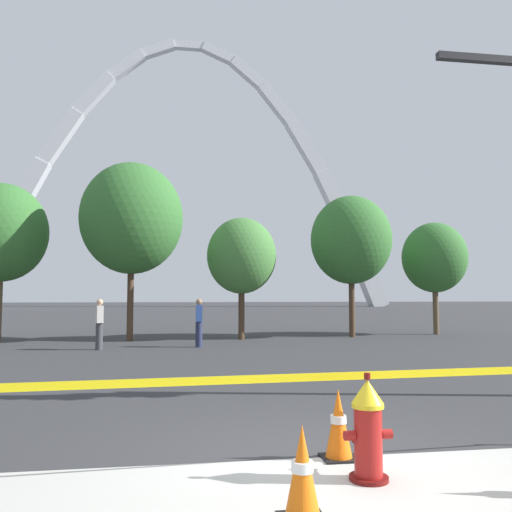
% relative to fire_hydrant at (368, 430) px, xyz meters
% --- Properties ---
extents(ground_plane, '(240.00, 240.00, 0.00)m').
position_rel_fire_hydrant_xyz_m(ground_plane, '(-0.28, 0.62, -0.47)').
color(ground_plane, '#333335').
extents(fire_hydrant, '(0.46, 0.48, 0.99)m').
position_rel_fire_hydrant_xyz_m(fire_hydrant, '(0.00, 0.00, 0.00)').
color(fire_hydrant, '#5E0F0D').
rests_on(fire_hydrant, ground).
extents(caution_tape_barrier, '(6.74, 0.44, 0.98)m').
position_rel_fire_hydrant_xyz_m(caution_tape_barrier, '(-0.09, 0.43, 0.23)').
color(caution_tape_barrier, '#232326').
rests_on(caution_tape_barrier, ground).
extents(traffic_cone_mid_sidewalk, '(0.36, 0.36, 0.73)m').
position_rel_fire_hydrant_xyz_m(traffic_cone_mid_sidewalk, '(-0.08, 0.65, -0.11)').
color(traffic_cone_mid_sidewalk, black).
rests_on(traffic_cone_mid_sidewalk, ground).
extents(traffic_cone_curb_edge, '(0.36, 0.36, 0.73)m').
position_rel_fire_hydrant_xyz_m(traffic_cone_curb_edge, '(-0.82, -0.78, -0.11)').
color(traffic_cone_curb_edge, black).
rests_on(traffic_cone_curb_edge, ground).
extents(monument_arch, '(58.95, 2.32, 38.91)m').
position_rel_fire_hydrant_xyz_m(monument_arch, '(-0.28, 69.60, 17.01)').
color(monument_arch, silver).
rests_on(monument_arch, ground).
extents(tree_far_left, '(3.40, 3.40, 5.96)m').
position_rel_fire_hydrant_xyz_m(tree_far_left, '(-8.33, 16.21, 3.61)').
color(tree_far_left, brown).
rests_on(tree_far_left, ground).
extents(tree_left_mid, '(3.86, 3.86, 6.75)m').
position_rel_fire_hydrant_xyz_m(tree_left_mid, '(-3.46, 15.50, 4.15)').
color(tree_left_mid, '#473323').
rests_on(tree_left_mid, ground).
extents(tree_center_left, '(2.71, 2.71, 4.75)m').
position_rel_fire_hydrant_xyz_m(tree_center_left, '(0.77, 15.63, 2.78)').
color(tree_center_left, '#473323').
rests_on(tree_center_left, ground).
extents(tree_center_right, '(3.33, 3.33, 5.83)m').
position_rel_fire_hydrant_xyz_m(tree_center_right, '(5.39, 16.03, 3.52)').
color(tree_center_right, '#473323').
rests_on(tree_center_right, ground).
extents(tree_right_mid, '(2.80, 2.80, 4.90)m').
position_rel_fire_hydrant_xyz_m(tree_right_mid, '(9.48, 16.82, 2.88)').
color(tree_right_mid, brown).
rests_on(tree_right_mid, ground).
extents(pedestrian_walking_left, '(0.28, 0.38, 1.59)m').
position_rel_fire_hydrant_xyz_m(pedestrian_walking_left, '(-4.14, 12.41, 0.35)').
color(pedestrian_walking_left, '#38383D').
rests_on(pedestrian_walking_left, ground).
extents(pedestrian_standing_center, '(0.22, 0.34, 1.59)m').
position_rel_fire_hydrant_xyz_m(pedestrian_standing_center, '(-1.00, 12.79, 0.35)').
color(pedestrian_standing_center, '#232847').
rests_on(pedestrian_standing_center, ground).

